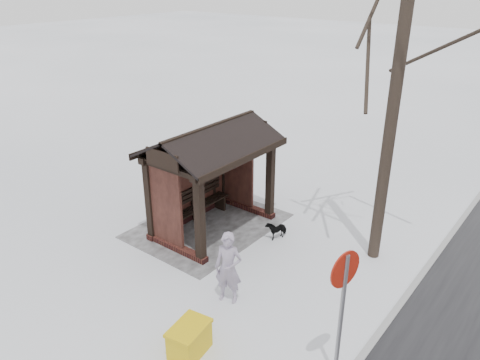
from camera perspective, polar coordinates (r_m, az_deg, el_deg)
The scene contains 9 objects.
ground at distance 13.56m, azimuth -3.23°, elevation -5.84°, with size 120.00×120.00×0.00m, color white.
kerb at distance 11.28m, azimuth 18.98°, elevation -14.11°, with size 120.00×0.15×0.06m, color gray.
trampled_patch at distance 13.67m, azimuth -3.86°, elevation -5.55°, with size 4.20×3.20×0.02m, color #94959A.
bus_shelter at distance 12.72m, azimuth -3.99°, elevation 2.88°, with size 3.60×2.40×3.09m.
tree_near at distance 10.91m, azimuth 19.73°, elevation 19.66°, with size 3.42×3.42×9.03m.
pedestrian at distance 10.35m, azimuth -1.43°, elevation -10.66°, with size 0.62×0.41×1.70m, color #94879F.
dog at distance 12.99m, azimuth 4.45°, elevation -5.99°, with size 0.28×0.61×0.52m, color black.
grit_bin at distance 9.46m, azimuth -6.18°, elevation -18.78°, with size 0.92×0.69×0.64m.
road_sign at distance 8.17m, azimuth 12.44°, elevation -13.10°, with size 0.66×0.20×2.65m.
Camera 1 is at (8.76, 7.87, 6.72)m, focal length 35.00 mm.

